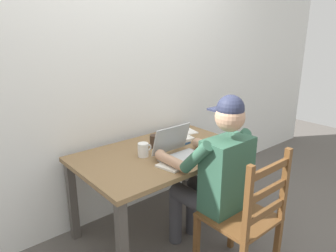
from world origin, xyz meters
TOP-DOWN VIEW (x-y plane):
  - ground_plane at (0.00, 0.00)m, footprint 8.00×8.00m
  - back_wall at (0.00, 0.49)m, footprint 6.00×0.04m
  - desk at (0.00, 0.00)m, footprint 1.32×0.83m
  - seated_person at (0.07, -0.49)m, footprint 0.50×0.60m
  - wooden_chair at (0.07, -0.77)m, footprint 0.42×0.42m
  - laptop at (0.03, -0.17)m, footprint 0.33×0.30m
  - computer_mouse at (0.32, -0.22)m, footprint 0.06×0.10m
  - coffee_mug_white at (-0.16, 0.02)m, footprint 0.12×0.08m
  - coffee_mug_dark at (0.02, 0.12)m, footprint 0.11×0.08m
  - book_stack_main at (0.22, 0.06)m, footprint 0.20×0.16m
  - paper_pile_near_laptop at (-0.08, -0.25)m, footprint 0.27×0.22m
  - paper_pile_back_corner at (0.44, 0.23)m, footprint 0.26×0.20m
  - paper_pile_side at (0.31, 0.13)m, footprint 0.23×0.18m
  - landscape_photo_print at (0.40, 0.28)m, footprint 0.15×0.13m

SIDE VIEW (x-z plane):
  - ground_plane at x=0.00m, z-range 0.00..0.00m
  - wooden_chair at x=0.07m, z-range -0.01..0.93m
  - desk at x=0.00m, z-range 0.26..0.96m
  - seated_person at x=0.07m, z-range 0.06..1.30m
  - landscape_photo_print at x=0.40m, z-range 0.70..0.70m
  - paper_pile_back_corner at x=0.44m, z-range 0.70..0.71m
  - paper_pile_near_laptop at x=-0.08m, z-range 0.70..0.71m
  - paper_pile_side at x=0.31m, z-range 0.70..0.72m
  - computer_mouse at x=0.32m, z-range 0.70..0.73m
  - book_stack_main at x=0.22m, z-range 0.70..0.75m
  - coffee_mug_dark at x=0.02m, z-range 0.70..0.80m
  - coffee_mug_white at x=-0.16m, z-range 0.70..0.80m
  - laptop at x=0.03m, z-range 0.64..0.87m
  - back_wall at x=0.00m, z-range 0.00..2.60m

